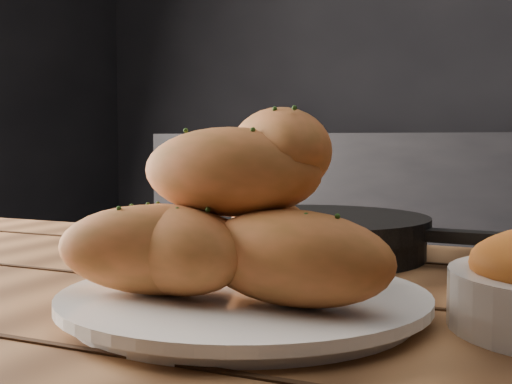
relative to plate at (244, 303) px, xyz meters
name	(u,v)px	position (x,y,z in m)	size (l,w,h in m)	color
plate	(244,303)	(0.00, 0.00, 0.00)	(0.27, 0.27, 0.02)	white
bread_rolls	(231,220)	(-0.01, 0.00, 0.06)	(0.26, 0.22, 0.14)	#C86737
skillet	(306,235)	(-0.06, 0.27, 0.01)	(0.41, 0.28, 0.05)	black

